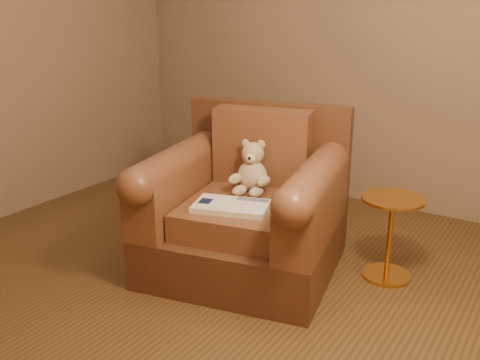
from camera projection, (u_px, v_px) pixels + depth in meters
The scene contains 5 objects.
floor at pixel (198, 289), 3.18m from camera, with size 4.00×4.00×0.00m, color brown.
armchair at pixel (248, 209), 3.37m from camera, with size 1.30×1.26×1.00m.
teddy_bear at pixel (252, 172), 3.38m from camera, with size 0.24×0.28×0.34m.
guidebook at pixel (231, 206), 3.12m from camera, with size 0.49×0.38×0.04m.
side_table at pixel (390, 235), 3.24m from camera, with size 0.37×0.37×0.52m.
Camera 1 is at (1.74, -2.22, 1.61)m, focal length 40.00 mm.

